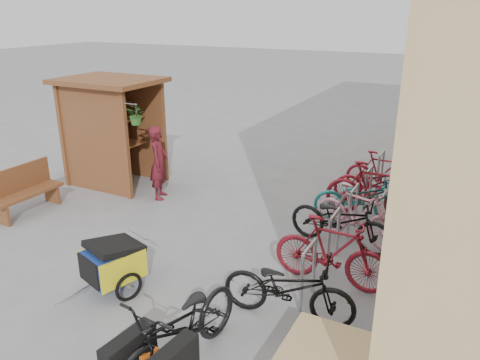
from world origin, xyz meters
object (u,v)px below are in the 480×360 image
at_px(bench, 23,190).
at_px(bike_6, 376,182).
at_px(cargo_bike, 180,331).
at_px(bike_1, 332,252).
at_px(bike_4, 359,198).
at_px(bike_3, 358,214).
at_px(person_kiosk, 159,163).
at_px(bike_7, 382,173).
at_px(bike_5, 374,190).
at_px(kiosk, 109,117).
at_px(shopping_carts, 424,149).
at_px(child_trailer, 113,262).
at_px(bike_0, 288,288).
at_px(bike_2, 341,220).

xyz_separation_m(bench, bike_6, (6.06, 3.66, -0.03)).
distance_m(cargo_bike, bike_1, 2.63).
xyz_separation_m(bike_1, bike_4, (-0.18, 2.41, -0.08)).
height_order(cargo_bike, bike_6, cargo_bike).
xyz_separation_m(bike_3, bike_4, (-0.19, 0.90, -0.06)).
distance_m(cargo_bike, person_kiosk, 5.21).
distance_m(cargo_bike, bike_7, 6.50).
height_order(cargo_bike, bike_1, bike_1).
distance_m(bike_5, bike_6, 0.78).
height_order(kiosk, bike_5, kiosk).
relative_size(shopping_carts, child_trailer, 1.09).
bearing_deg(bike_3, bike_7, 20.29).
distance_m(bench, bike_0, 5.93).
bearing_deg(kiosk, child_trailer, -48.72).
relative_size(bike_2, bike_4, 1.07).
bearing_deg(bench, bike_4, 24.81).
xyz_separation_m(person_kiosk, bike_5, (4.24, 1.03, -0.23)).
xyz_separation_m(kiosk, bike_5, (5.76, 0.76, -1.00)).
distance_m(child_trailer, bike_1, 3.13).
xyz_separation_m(bike_1, bike_2, (-0.21, 1.21, -0.05)).
height_order(bike_1, bike_3, bike_1).
xyz_separation_m(bike_0, bike_1, (0.26, 1.04, 0.06)).
bearing_deg(bike_0, bike_6, -9.26).
xyz_separation_m(kiosk, bike_4, (5.55, 0.52, -1.11)).
bearing_deg(bench, bike_2, 14.55).
bearing_deg(person_kiosk, bike_4, -101.50).
relative_size(cargo_bike, bike_2, 1.12).
height_order(shopping_carts, bike_1, bike_1).
distance_m(kiosk, bike_0, 6.31).
bearing_deg(bike_1, bike_7, 1.39).
height_order(child_trailer, bike_2, bike_2).
height_order(bench, person_kiosk, person_kiosk).
relative_size(person_kiosk, bike_1, 0.90).
relative_size(kiosk, bench, 1.67).
relative_size(cargo_bike, person_kiosk, 1.29).
xyz_separation_m(child_trailer, bike_7, (2.64, 5.53, 0.03)).
height_order(bike_4, bike_5, bike_5).
bearing_deg(kiosk, bike_3, -3.75).
xyz_separation_m(bike_4, bike_5, (0.20, 0.24, 0.11)).
relative_size(cargo_bike, bike_5, 1.10).
bearing_deg(child_trailer, shopping_carts, 84.85).
height_order(bench, bike_1, bike_1).
bearing_deg(cargo_bike, shopping_carts, 86.42).
xyz_separation_m(cargo_bike, person_kiosk, (-3.24, 4.06, 0.28)).
relative_size(shopping_carts, bike_7, 0.95).
bearing_deg(bike_3, kiosk, 104.59).
bearing_deg(bike_2, bike_5, -1.74).
relative_size(bike_2, bike_5, 0.99).
height_order(shopping_carts, child_trailer, shopping_carts).
distance_m(bike_3, bike_6, 1.91).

